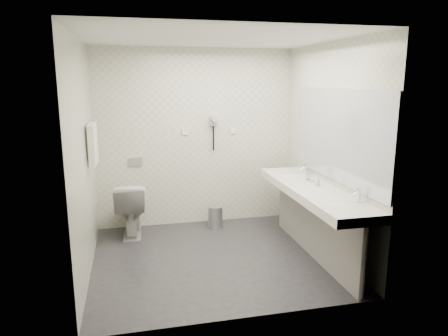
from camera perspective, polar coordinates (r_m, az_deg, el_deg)
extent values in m
plane|color=#232227|center=(5.01, -1.32, -12.26)|extent=(2.80, 2.80, 0.00)
plane|color=silver|center=(4.59, -1.47, 17.52)|extent=(2.80, 2.80, 0.00)
plane|color=beige|center=(5.90, -3.94, 4.11)|extent=(2.80, 0.00, 2.80)
plane|color=beige|center=(3.40, 3.03, -1.81)|extent=(2.80, 0.00, 2.80)
plane|color=beige|center=(4.57, -18.85, 1.15)|extent=(0.00, 2.60, 2.60)
plane|color=beige|center=(5.10, 14.22, 2.51)|extent=(0.00, 2.60, 2.60)
cube|color=silver|center=(4.90, 12.14, -3.16)|extent=(0.55, 2.20, 0.10)
cube|color=gray|center=(5.04, 12.18, -7.81)|extent=(0.03, 2.15, 0.75)
cylinder|color=silver|center=(4.21, 18.67, -12.29)|extent=(0.06, 0.06, 0.75)
cylinder|color=silver|center=(5.96, 8.22, -4.53)|extent=(0.06, 0.06, 0.75)
cube|color=#B2BCC6|center=(4.89, 15.24, 4.43)|extent=(0.02, 2.20, 1.05)
ellipsoid|color=silver|center=(4.34, 15.78, -4.87)|extent=(0.40, 0.31, 0.05)
ellipsoid|color=silver|center=(5.47, 9.29, -1.08)|extent=(0.40, 0.31, 0.05)
cylinder|color=silver|center=(4.41, 18.08, -3.53)|extent=(0.04, 0.04, 0.15)
cylinder|color=silver|center=(5.53, 11.19, -0.06)|extent=(0.04, 0.04, 0.15)
imported|color=silver|center=(4.95, 12.71, -1.74)|extent=(0.07, 0.07, 0.12)
imported|color=silver|center=(5.14, 12.16, -1.40)|extent=(0.09, 0.09, 0.08)
cylinder|color=silver|center=(5.21, 12.06, -1.11)|extent=(0.06, 0.06, 0.10)
cylinder|color=silver|center=(5.22, 11.59, -0.94)|extent=(0.08, 0.08, 0.12)
imported|color=silver|center=(5.74, -12.73, -5.46)|extent=(0.45, 0.74, 0.73)
cube|color=#B2B5BA|center=(5.86, -12.10, 0.85)|extent=(0.18, 0.02, 0.12)
cylinder|color=#B2B5BA|center=(5.92, -1.21, -6.81)|extent=(0.27, 0.27, 0.30)
cylinder|color=#B2B5BA|center=(5.87, -1.21, -5.37)|extent=(0.21, 0.21, 0.02)
cylinder|color=silver|center=(5.07, -17.92, 5.66)|extent=(0.02, 0.62, 0.02)
cube|color=silver|center=(4.96, -17.77, 2.97)|extent=(0.07, 0.24, 0.48)
cube|color=silver|center=(5.23, -17.53, 3.44)|extent=(0.07, 0.24, 0.48)
cube|color=#9B9CA1|center=(5.89, -1.51, 6.57)|extent=(0.10, 0.04, 0.14)
cylinder|color=#9B9CA1|center=(5.82, -1.38, 6.80)|extent=(0.08, 0.14, 0.08)
cylinder|color=black|center=(5.90, -1.47, 4.14)|extent=(0.02, 0.02, 0.35)
cube|color=silver|center=(5.85, -5.39, 5.01)|extent=(0.09, 0.02, 0.09)
cube|color=silver|center=(5.99, 1.29, 5.22)|extent=(0.09, 0.02, 0.09)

